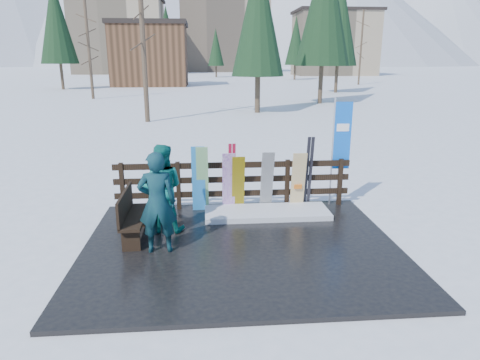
{
  "coord_description": "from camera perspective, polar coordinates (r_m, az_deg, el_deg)",
  "views": [
    {
      "loc": [
        -0.65,
        -7.55,
        3.52
      ],
      "look_at": [
        0.06,
        1.0,
        1.1
      ],
      "focal_mm": 32.0,
      "sensor_mm": 36.0,
      "label": 1
    }
  ],
  "objects": [
    {
      "name": "ski_pair_a",
      "position": [
        9.98,
        -1.09,
        0.43
      ],
      "size": [
        0.16,
        0.24,
        1.61
      ],
      "color": "#A2142F",
      "rests_on": "deck"
    },
    {
      "name": "ground",
      "position": [
        8.36,
        0.16,
        -9.16
      ],
      "size": [
        700.0,
        700.0,
        0.0
      ],
      "primitive_type": "plane",
      "color": "white",
      "rests_on": "ground"
    },
    {
      "name": "ski_pair_b",
      "position": [
        10.23,
        9.12,
        1.01
      ],
      "size": [
        0.17,
        0.28,
        1.74
      ],
      "color": "black",
      "rests_on": "deck"
    },
    {
      "name": "trees",
      "position": [
        55.51,
        -1.84,
        17.88
      ],
      "size": [
        42.35,
        68.81,
        12.25
      ],
      "color": "#382B1E",
      "rests_on": "ground"
    },
    {
      "name": "snowboard_3",
      "position": [
        9.93,
        -1.52,
        -0.24
      ],
      "size": [
        0.29,
        0.32,
        1.41
      ],
      "primitive_type": "cube",
      "rotation": [
        0.2,
        0.0,
        0.0
      ],
      "color": "white",
      "rests_on": "deck"
    },
    {
      "name": "snowboard_5",
      "position": [
        10.15,
        7.77,
        -0.11
      ],
      "size": [
        0.33,
        0.28,
        1.38
      ],
      "primitive_type": "cube",
      "rotation": [
        0.18,
        0.0,
        0.0
      ],
      "color": "silver",
      "rests_on": "deck"
    },
    {
      "name": "snowboard_2",
      "position": [
        9.96,
        -0.24,
        -0.44
      ],
      "size": [
        0.29,
        0.33,
        1.33
      ],
      "primitive_type": "cube",
      "rotation": [
        0.23,
        0.0,
        0.0
      ],
      "color": "#E0B901",
      "rests_on": "deck"
    },
    {
      "name": "deck",
      "position": [
        8.34,
        0.16,
        -8.91
      ],
      "size": [
        6.0,
        5.0,
        0.08
      ],
      "primitive_type": "cube",
      "color": "black",
      "rests_on": "ground"
    },
    {
      "name": "snowboard_0",
      "position": [
        9.9,
        -5.55,
        0.12
      ],
      "size": [
        0.31,
        0.24,
        1.57
      ],
      "primitive_type": "cube",
      "rotation": [
        0.14,
        0.0,
        0.0
      ],
      "color": "#2A89DD",
      "rests_on": "deck"
    },
    {
      "name": "person_front",
      "position": [
        7.89,
        -10.99,
        -2.98
      ],
      "size": [
        0.7,
        0.47,
        1.89
      ],
      "primitive_type": "imported",
      "rotation": [
        0.0,
        0.0,
        3.17
      ],
      "color": "#10463E",
      "rests_on": "deck"
    },
    {
      "name": "snowboard_4",
      "position": [
        10.02,
        3.62,
        -0.08
      ],
      "size": [
        0.29,
        0.4,
        1.43
      ],
      "primitive_type": "cube",
      "rotation": [
        0.26,
        0.0,
        0.0
      ],
      "color": "black",
      "rests_on": "deck"
    },
    {
      "name": "person_back",
      "position": [
        8.86,
        -10.38,
        -1.1
      ],
      "size": [
        0.96,
        0.78,
        1.82
      ],
      "primitive_type": "imported",
      "rotation": [
        0.0,
        0.0,
        3.03
      ],
      "color": "#0D6A60",
      "rests_on": "deck"
    },
    {
      "name": "snowboard_1",
      "position": [
        9.9,
        -5.03,
        0.11
      ],
      "size": [
        0.27,
        0.31,
        1.57
      ],
      "primitive_type": "cube",
      "rotation": [
        0.18,
        0.0,
        0.0
      ],
      "color": "silver",
      "rests_on": "deck"
    },
    {
      "name": "bench",
      "position": [
        8.7,
        -14.32,
        -4.4
      ],
      "size": [
        0.41,
        1.5,
        0.97
      ],
      "color": "black",
      "rests_on": "deck"
    },
    {
      "name": "rental_flag",
      "position": [
        10.47,
        13.18,
        5.24
      ],
      "size": [
        0.45,
        0.04,
        2.6
      ],
      "color": "silver",
      "rests_on": "deck"
    },
    {
      "name": "snow_patch",
      "position": [
        9.85,
        3.6,
        -4.35
      ],
      "size": [
        2.83,
        1.0,
        0.12
      ],
      "primitive_type": "cube",
      "color": "white",
      "rests_on": "deck"
    },
    {
      "name": "fence",
      "position": [
        10.16,
        -0.89,
        -0.14
      ],
      "size": [
        5.6,
        0.1,
        1.15
      ],
      "color": "black",
      "rests_on": "deck"
    },
    {
      "name": "resort_buildings",
      "position": [
        123.13,
        -4.17,
        18.62
      ],
      "size": [
        73.0,
        87.6,
        22.6
      ],
      "color": "tan",
      "rests_on": "ground"
    }
  ]
}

